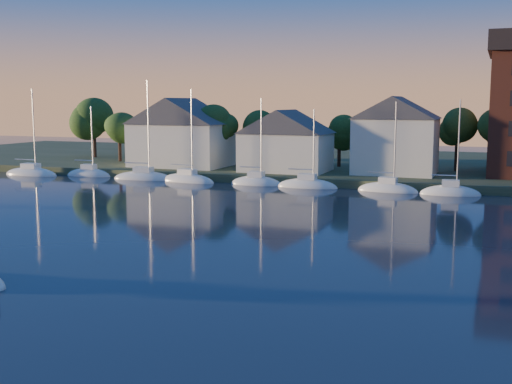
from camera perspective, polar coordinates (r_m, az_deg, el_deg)
The scene contains 8 objects.
ground at distance 32.71m, azimuth -19.66°, elevation -10.45°, with size 260.00×260.00×0.00m, color black.
shoreline_land at distance 100.99m, azimuth 9.13°, elevation 2.18°, with size 160.00×50.00×2.00m, color #333F25.
wooden_dock at distance 78.76m, azimuth 5.67°, elevation 0.62°, with size 120.00×3.00×1.00m, color brown.
clubhouse_west at distance 91.91m, azimuth -6.66°, elevation 5.37°, with size 13.65×9.45×9.64m.
clubhouse_centre at distance 84.78m, azimuth 2.69°, elevation 4.66°, with size 11.55×8.40×8.08m.
clubhouse_east at distance 83.41m, azimuth 12.34°, elevation 5.02°, with size 10.50×8.40×9.80m.
tree_line at distance 88.38m, azimuth 8.89°, elevation 6.03°, with size 93.40×5.40×8.90m.
moored_fleet at distance 79.97m, azimuth -3.22°, elevation 0.83°, with size 63.50×2.40×12.05m.
Camera 1 is at (20.54, -23.36, 10.11)m, focal length 45.00 mm.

